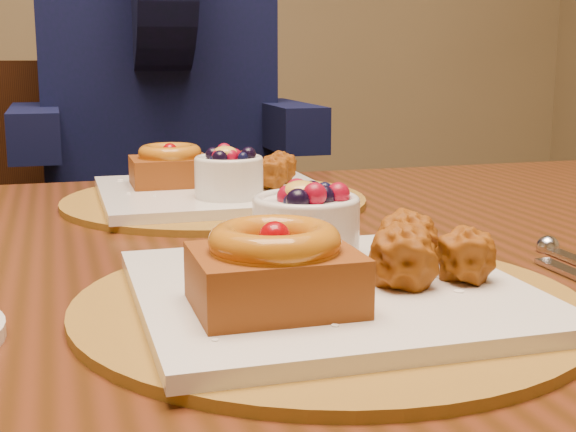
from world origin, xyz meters
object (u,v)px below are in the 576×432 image
at_px(dining_table, 258,316).
at_px(diner, 155,55).
at_px(place_setting_far, 214,188).
at_px(place_setting_near, 324,276).
at_px(chair_far, 77,265).

relative_size(dining_table, diner, 1.82).
bearing_deg(dining_table, place_setting_far, 90.54).
xyz_separation_m(dining_table, diner, (0.01, 0.83, 0.26)).
bearing_deg(place_setting_near, dining_table, 89.30).
relative_size(dining_table, place_setting_far, 4.21).
distance_m(place_setting_near, place_setting_far, 0.43).
relative_size(chair_far, diner, 1.05).
xyz_separation_m(place_setting_far, diner, (0.01, 0.62, 0.16)).
height_order(dining_table, diner, diner).
xyz_separation_m(dining_table, chair_far, (-0.16, 0.89, -0.16)).
xyz_separation_m(place_setting_near, diner, (0.01, 1.05, 0.16)).
distance_m(place_setting_near, diner, 1.06).
distance_m(place_setting_near, chair_far, 1.15).
distance_m(dining_table, chair_far, 0.92).
bearing_deg(dining_table, chair_far, 100.19).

